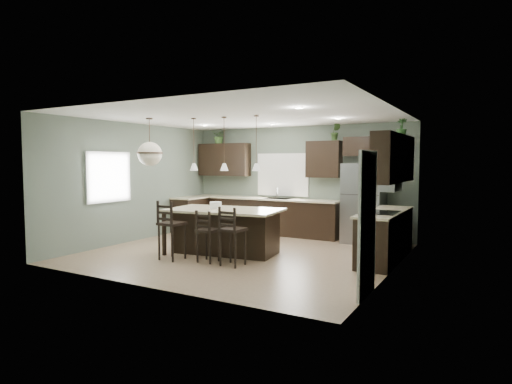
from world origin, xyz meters
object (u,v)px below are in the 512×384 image
object	(u,v)px
bar_stool_left	(172,230)
bar_stool_center	(208,236)
serving_dish	(216,205)
plant_back_left	(219,136)
refrigerator	(364,203)
kitchen_island	(225,231)
bar_stool_right	(233,236)

from	to	relation	value
bar_stool_left	bar_stool_center	distance (m)	0.75
serving_dish	bar_stool_center	bearing A→B (deg)	-65.40
bar_stool_center	plant_back_left	size ratio (longest dim) A/B	2.20
bar_stool_center	plant_back_left	xyz separation A→B (m)	(-2.13, 3.52, 2.13)
serving_dish	refrigerator	bearing A→B (deg)	47.69
kitchen_island	plant_back_left	world-z (taller)	plant_back_left
bar_stool_left	serving_dish	bearing A→B (deg)	70.93
kitchen_island	bar_stool_right	xyz separation A→B (m)	(0.70, -0.79, 0.08)
bar_stool_center	bar_stool_right	xyz separation A→B (m)	(0.56, -0.01, 0.05)
bar_stool_left	bar_stool_right	world-z (taller)	bar_stool_left
refrigerator	plant_back_left	size ratio (longest dim) A/B	4.12
refrigerator	bar_stool_center	size ratio (longest dim) A/B	1.87
kitchen_island	bar_stool_center	size ratio (longest dim) A/B	2.31
refrigerator	bar_stool_right	xyz separation A→B (m)	(-1.46, -3.36, -0.38)
bar_stool_left	bar_stool_right	xyz separation A→B (m)	(1.28, 0.16, -0.03)
plant_back_left	kitchen_island	bearing A→B (deg)	-54.20
refrigerator	plant_back_left	distance (m)	4.48
refrigerator	bar_stool_left	distance (m)	4.47
serving_dish	bar_stool_right	bearing A→B (deg)	-40.24
bar_stool_center	bar_stool_right	distance (m)	0.56
serving_dish	bar_stool_left	size ratio (longest dim) A/B	0.21
bar_stool_left	plant_back_left	size ratio (longest dim) A/B	2.56
bar_stool_left	bar_stool_center	world-z (taller)	bar_stool_left
serving_dish	bar_stool_center	size ratio (longest dim) A/B	0.24
kitchen_island	serving_dish	xyz separation A→B (m)	(-0.20, -0.03, 0.53)
bar_stool_center	bar_stool_right	bearing A→B (deg)	-1.79
kitchen_island	bar_stool_right	bearing A→B (deg)	-56.19
serving_dish	bar_stool_center	xyz separation A→B (m)	(0.34, -0.75, -0.50)
refrigerator	bar_stool_center	world-z (taller)	refrigerator
bar_stool_right	plant_back_left	distance (m)	4.90
serving_dish	bar_stool_right	size ratio (longest dim) A/B	0.22
serving_dish	bar_stool_left	world-z (taller)	bar_stool_left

